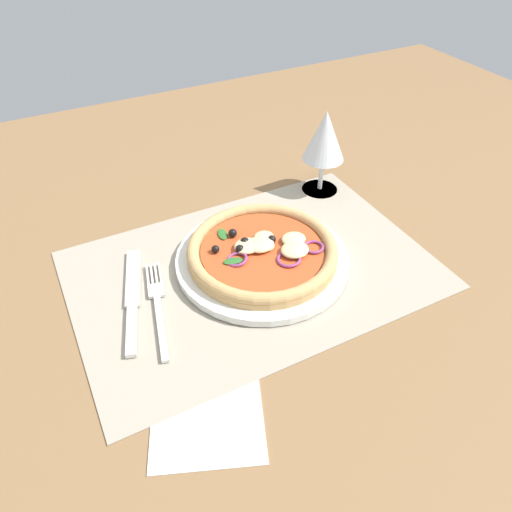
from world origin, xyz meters
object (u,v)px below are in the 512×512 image
at_px(plate, 262,259).
at_px(napkin, 207,420).
at_px(wine_glass, 325,137).
at_px(fork, 158,302).
at_px(pizza, 263,250).
at_px(knife, 133,297).

bearing_deg(plate, napkin, -130.70).
bearing_deg(napkin, wine_glass, 42.81).
bearing_deg(wine_glass, napkin, -137.19).
distance_m(plate, wine_glass, 0.25).
bearing_deg(fork, pizza, -73.33).
relative_size(pizza, wine_glass, 1.48).
distance_m(wine_glass, napkin, 0.50).
bearing_deg(plate, wine_glass, 35.31).
height_order(knife, wine_glass, wine_glass).
xyz_separation_m(pizza, fork, (-0.17, -0.01, -0.02)).
height_order(pizza, wine_glass, wine_glass).
relative_size(fork, knife, 0.91).
bearing_deg(napkin, pizza, 49.15).
bearing_deg(napkin, knife, 95.25).
distance_m(fork, napkin, 0.19).
bearing_deg(wine_glass, plate, -144.69).
bearing_deg(fork, plate, -73.24).
bearing_deg(plate, fork, -176.24).
height_order(plate, knife, plate).
relative_size(wine_glass, napkin, 1.23).
bearing_deg(fork, wine_glass, -54.85).
height_order(pizza, knife, pizza).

